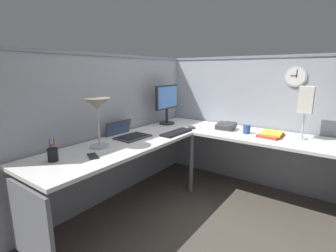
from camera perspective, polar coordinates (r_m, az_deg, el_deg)
ground_plane at (r=2.88m, az=6.40°, el=-16.66°), size 6.80×6.80×0.00m
cubicle_wall_back at (r=2.84m, az=-12.43°, el=-0.14°), size 2.57×0.12×1.58m
cubicle_wall_right at (r=3.28m, az=18.33°, el=1.19°), size 0.12×2.37×1.58m
desk at (r=2.49m, az=6.06°, el=-5.60°), size 2.35×2.15×0.73m
monitor at (r=3.17m, az=-0.25°, el=5.68°), size 0.46×0.20×0.50m
laptop at (r=2.64m, az=-9.60°, el=-1.84°), size 0.35×0.39×0.22m
keyboard at (r=2.73m, az=1.96°, el=-1.50°), size 0.43×0.15×0.02m
computer_mouse at (r=2.97m, az=5.42°, el=-0.27°), size 0.06×0.10×0.03m
desk_lamp_dome at (r=2.26m, az=-16.03°, el=4.16°), size 0.24×0.24×0.44m
pen_cup at (r=2.09m, az=-25.05°, el=-5.96°), size 0.08×0.08×0.18m
cell_phone at (r=2.09m, az=-16.95°, el=-6.65°), size 0.12×0.16×0.01m
office_phone at (r=2.99m, az=13.30°, el=-0.05°), size 0.20×0.21×0.11m
book_stack at (r=2.83m, az=22.70°, el=-1.77°), size 0.30×0.24×0.04m
desk_lamp_paper at (r=2.80m, az=29.25°, el=5.02°), size 0.13×0.13×0.53m
coffee_mug at (r=2.85m, az=17.70°, el=-0.70°), size 0.08×0.08×0.10m
wall_clock at (r=3.06m, az=27.40°, el=10.06°), size 0.04×0.22×0.22m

